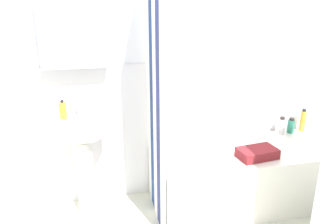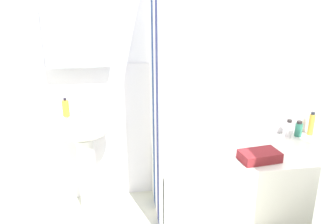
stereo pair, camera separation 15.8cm
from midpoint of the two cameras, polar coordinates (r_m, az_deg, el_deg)
The scene contains 10 objects.
wall_back_tiled at distance 2.78m, azimuth 2.42°, elevation 7.69°, with size 3.60×0.18×2.40m.
sink at distance 2.63m, azimuth -16.53°, elevation -5.56°, with size 0.44×0.34×0.85m.
faucet at distance 2.61m, azimuth -17.03°, elevation 0.98°, with size 0.03×0.12×0.12m.
soap_dispenser at distance 2.54m, azimuth -19.73°, elevation 0.27°, with size 0.05×0.05×0.15m.
bathtub at distance 2.90m, azimuth 12.06°, elevation -10.96°, with size 1.55×0.65×0.51m, color silver.
shower_curtain at distance 2.39m, azimuth -4.17°, elevation 2.30°, with size 0.01×0.65×2.00m.
body_wash_bottle at distance 3.28m, azimuth 21.39°, elevation -1.43°, with size 0.05×0.05×0.22m.
lotion_bottle at distance 3.21m, azimuth 19.54°, elevation -2.32°, with size 0.07×0.07×0.15m.
conditioner_bottle at distance 3.16m, azimuth 18.03°, elevation -2.34°, with size 0.06×0.06×0.16m.
towel_folded at distance 2.64m, azimuth 13.79°, elevation -7.08°, with size 0.30×0.18×0.08m, color maroon.
Camera 1 is at (-0.86, -1.35, 1.68)m, focal length 34.63 mm.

